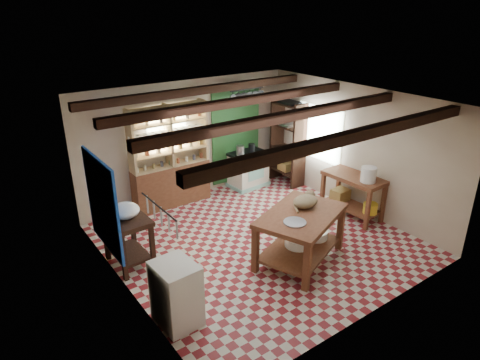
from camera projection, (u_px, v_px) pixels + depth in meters
floor at (258, 241)px, 7.92m from camera, size 5.00×5.00×0.02m
ceiling at (260, 101)px, 6.90m from camera, size 5.00×5.00×0.02m
wall_back at (188, 140)px, 9.28m from camera, size 5.00×0.04×2.60m
wall_front at (378, 235)px, 5.54m from camera, size 5.00×0.04×2.60m
wall_left at (120, 215)px, 6.06m from camera, size 0.04×5.00×2.60m
wall_right at (355, 149)px, 8.75m from camera, size 0.04×5.00×2.60m
ceiling_beams at (260, 109)px, 6.95m from camera, size 5.00×3.80×0.15m
blue_wall_patch at (102, 204)px, 6.83m from camera, size 0.04×1.40×1.60m
green_wall_patch at (236, 133)px, 9.95m from camera, size 1.30×0.04×2.30m
window_back at (166, 126)px, 8.84m from camera, size 0.90×0.02×0.80m
window_right at (319, 133)px, 9.45m from camera, size 0.02×1.30×1.20m
utensil_rail at (159, 215)px, 5.01m from camera, size 0.06×0.90×0.28m
pot_rack at (247, 97)px, 9.27m from camera, size 0.86×0.12×0.36m
shelving_unit at (170, 156)px, 8.92m from camera, size 1.70×0.34×2.20m
tall_rack at (288, 143)px, 10.10m from camera, size 0.40×0.86×2.00m
work_table at (300, 237)px, 7.18m from camera, size 1.83×1.54×0.88m
stove at (248, 169)px, 10.10m from camera, size 0.90×0.64×0.84m
prep_table at (128, 241)px, 7.05m from camera, size 0.62×0.89×0.89m
white_cabinet at (176, 294)px, 5.75m from camera, size 0.54×0.64×0.92m
right_counter at (352, 196)px, 8.68m from camera, size 0.68×1.27×0.89m
cat at (305, 201)px, 7.18m from camera, size 0.57×0.54×0.21m
steel_tray at (295, 222)px, 6.70m from camera, size 0.47×0.47×0.02m
basin_large at (298, 241)px, 7.29m from camera, size 0.60×0.60×0.16m
basin_small at (316, 234)px, 7.53m from camera, size 0.54×0.54×0.14m
kettle_left at (240, 150)px, 9.75m from camera, size 0.20×0.20×0.21m
kettle_right at (252, 148)px, 9.96m from camera, size 0.16×0.16×0.19m
enamel_bowl at (125, 211)px, 6.84m from camera, size 0.48×0.48×0.23m
white_bucket at (369, 175)px, 8.17m from camera, size 0.31×0.31×0.29m
wicker_basket at (340, 195)px, 8.93m from camera, size 0.37×0.30×0.25m
yellow_tub at (370, 208)px, 8.40m from camera, size 0.29×0.29×0.20m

